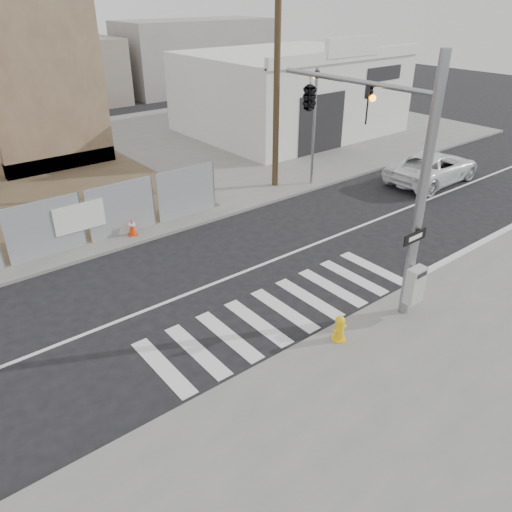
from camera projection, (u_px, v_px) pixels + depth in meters
ground at (233, 276)px, 16.27m from camera, size 100.00×100.00×0.00m
sidewalk_far at (73, 169)px, 25.89m from camera, size 50.00×20.00×0.12m
signal_pole at (344, 130)px, 13.98m from camera, size 0.96×5.87×7.00m
far_signal_pole at (315, 111)px, 22.21m from camera, size 0.16×0.20×5.60m
concrete_wall_right at (51, 104)px, 24.11m from camera, size 5.50×1.30×8.00m
auto_shop at (289, 92)px, 31.72m from camera, size 12.00×10.20×5.95m
utility_pole_right at (277, 71)px, 21.19m from camera, size 1.60×0.28×10.00m
fire_hydrant at (339, 328)px, 12.97m from camera, size 0.45×0.42×0.72m
suv at (433, 167)px, 23.96m from camera, size 5.37×2.61×1.47m
traffic_cone_d at (132, 227)px, 18.60m from camera, size 0.42×0.42×0.66m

